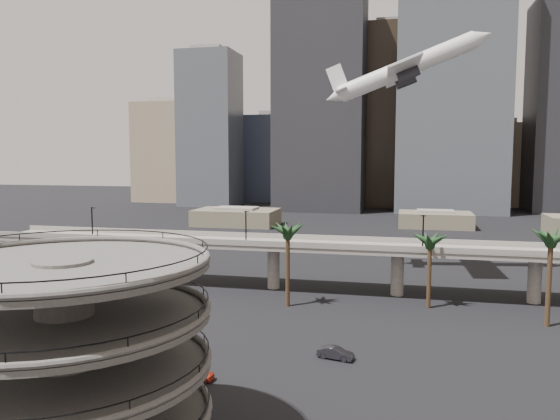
% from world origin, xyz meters
% --- Properties ---
extents(parking_ramp, '(22.20, 22.20, 17.35)m').
position_xyz_m(parking_ramp, '(-13.00, -4.00, 9.84)').
color(parking_ramp, '#4B4846').
rests_on(parking_ramp, ground).
extents(overpass, '(130.00, 9.30, 14.70)m').
position_xyz_m(overpass, '(0.00, 55.00, 7.34)').
color(overpass, slate).
rests_on(overpass, ground).
extents(palm_trees, '(42.40, 10.40, 14.00)m').
position_xyz_m(palm_trees, '(14.02, 44.65, 11.43)').
color(palm_trees, '#45311D').
rests_on(palm_trees, ground).
extents(low_buildings, '(135.00, 27.50, 6.80)m').
position_xyz_m(low_buildings, '(6.89, 142.30, 2.86)').
color(low_buildings, '#645C4A').
rests_on(low_buildings, ground).
extents(skyline, '(269.00, 86.00, 114.32)m').
position_xyz_m(skyline, '(15.11, 217.09, 41.77)').
color(skyline, '#83715B').
rests_on(skyline, ground).
extents(airborne_jet, '(32.55, 29.37, 15.16)m').
position_xyz_m(airborne_jet, '(11.49, 72.00, 41.01)').
color(airborne_jet, silver).
rests_on(airborne_jet, ground).
extents(car_a, '(4.36, 1.76, 1.49)m').
position_xyz_m(car_a, '(-9.68, 13.39, 0.74)').
color(car_a, red).
rests_on(car_a, ground).
extents(car_b, '(4.58, 2.40, 1.44)m').
position_xyz_m(car_b, '(4.41, 22.89, 0.72)').
color(car_b, black).
rests_on(car_b, ground).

